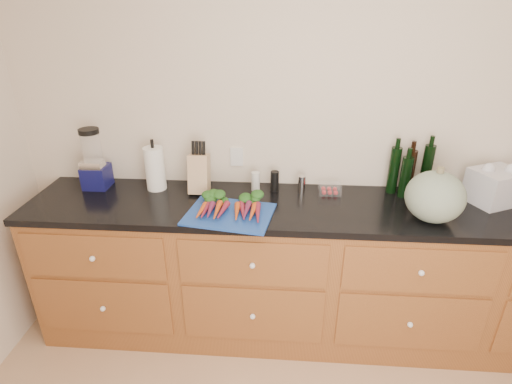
# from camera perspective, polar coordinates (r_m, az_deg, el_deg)

# --- Properties ---
(wall_back) EXTENTS (4.10, 0.05, 2.60)m
(wall_back) POSITION_cam_1_polar(r_m,az_deg,el_deg) (2.55, 10.87, 8.66)
(wall_back) COLOR beige
(wall_back) RESTS_ON ground
(cabinets) EXTENTS (3.60, 0.64, 0.90)m
(cabinets) POSITION_cam_1_polar(r_m,az_deg,el_deg) (2.64, 10.07, -11.45)
(cabinets) COLOR brown
(cabinets) RESTS_ON ground
(countertop) EXTENTS (3.64, 0.62, 0.04)m
(countertop) POSITION_cam_1_polar(r_m,az_deg,el_deg) (2.39, 10.91, -2.34)
(countertop) COLOR black
(countertop) RESTS_ON cabinets
(cutting_board) EXTENTS (0.52, 0.43, 0.01)m
(cutting_board) POSITION_cam_1_polar(r_m,az_deg,el_deg) (2.24, -3.80, -3.17)
(cutting_board) COLOR #1A429F
(cutting_board) RESTS_ON countertop
(carrots) EXTENTS (0.38, 0.28, 0.05)m
(carrots) POSITION_cam_1_polar(r_m,az_deg,el_deg) (2.26, -3.68, -2.02)
(carrots) COLOR #D14E18
(carrots) RESTS_ON cutting_board
(squash) EXTENTS (0.31, 0.31, 0.28)m
(squash) POSITION_cam_1_polar(r_m,az_deg,el_deg) (2.33, 24.20, -0.63)
(squash) COLOR slate
(squash) RESTS_ON countertop
(blender_appliance) EXTENTS (0.15, 0.15, 0.39)m
(blender_appliance) POSITION_cam_1_polar(r_m,az_deg,el_deg) (2.71, -22.12, 3.96)
(blender_appliance) COLOR #10114B
(blender_appliance) RESTS_ON countertop
(paper_towel) EXTENTS (0.12, 0.12, 0.28)m
(paper_towel) POSITION_cam_1_polar(r_m,az_deg,el_deg) (2.58, -14.24, 3.27)
(paper_towel) COLOR white
(paper_towel) RESTS_ON countertop
(knife_block) EXTENTS (0.12, 0.12, 0.24)m
(knife_block) POSITION_cam_1_polar(r_m,az_deg,el_deg) (2.49, -8.11, 2.61)
(knife_block) COLOR tan
(knife_block) RESTS_ON countertop
(grinder_salt) EXTENTS (0.05, 0.05, 0.12)m
(grinder_salt) POSITION_cam_1_polar(r_m,az_deg,el_deg) (2.51, -0.06, 1.53)
(grinder_salt) COLOR silver
(grinder_salt) RESTS_ON countertop
(grinder_pepper) EXTENTS (0.05, 0.05, 0.13)m
(grinder_pepper) POSITION_cam_1_polar(r_m,az_deg,el_deg) (2.50, 2.68, 1.54)
(grinder_pepper) COLOR black
(grinder_pepper) RESTS_ON countertop
(canister_chrome) EXTENTS (0.05, 0.05, 0.11)m
(canister_chrome) POSITION_cam_1_polar(r_m,az_deg,el_deg) (2.51, 6.56, 1.16)
(canister_chrome) COLOR silver
(canister_chrome) RESTS_ON countertop
(tomato_box) EXTENTS (0.13, 0.11, 0.06)m
(tomato_box) POSITION_cam_1_polar(r_m,az_deg,el_deg) (2.52, 10.48, 0.48)
(tomato_box) COLOR white
(tomato_box) RESTS_ON countertop
(bottles) EXTENTS (0.26, 0.13, 0.31)m
(bottles) POSITION_cam_1_polar(r_m,az_deg,el_deg) (2.61, 21.02, 2.70)
(bottles) COLOR black
(bottles) RESTS_ON countertop
(grocery_bag) EXTENTS (0.34, 0.31, 0.20)m
(grocery_bag) POSITION_cam_1_polar(r_m,az_deg,el_deg) (2.73, 30.99, 0.69)
(grocery_bag) COLOR silver
(grocery_bag) RESTS_ON countertop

